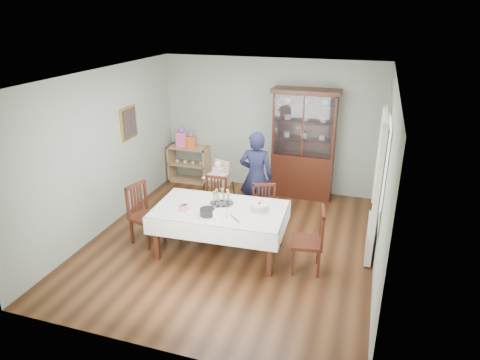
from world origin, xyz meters
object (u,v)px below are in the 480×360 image
at_px(chair_end_left, 147,226).
at_px(gift_bag_pink, 182,138).
at_px(high_chair, 219,192).
at_px(champagne_tray, 222,200).
at_px(woman, 256,176).
at_px(chair_far_right, 264,222).
at_px(birthday_cake, 259,208).
at_px(chair_far_left, 214,213).
at_px(gift_bag_orange, 191,140).
at_px(china_cabinet, 304,143).
at_px(chair_end_right, 307,252).
at_px(sideboard, 189,164).
at_px(dining_table, 220,230).

bearing_deg(chair_end_left, gift_bag_pink, 29.22).
xyz_separation_m(high_chair, champagne_tray, (0.51, -1.23, 0.43)).
xyz_separation_m(woman, high_chair, (-0.74, 0.09, -0.43)).
height_order(chair_far_right, chair_end_left, chair_end_left).
height_order(woman, champagne_tray, woman).
bearing_deg(birthday_cake, chair_end_left, -175.09).
relative_size(chair_far_left, champagne_tray, 2.45).
xyz_separation_m(champagne_tray, gift_bag_orange, (-1.58, 2.43, 0.12)).
distance_m(woman, gift_bag_pink, 2.41).
distance_m(china_cabinet, chair_far_left, 2.37).
relative_size(china_cabinet, chair_end_left, 2.20).
relative_size(woman, gift_bag_orange, 4.84).
xyz_separation_m(woman, gift_bag_pink, (-2.03, 1.29, 0.16)).
bearing_deg(china_cabinet, chair_end_left, -128.14).
height_order(chair_far_left, chair_end_right, chair_end_right).
bearing_deg(woman, chair_end_right, 126.33).
bearing_deg(gift_bag_pink, chair_end_right, -39.71).
xyz_separation_m(chair_far_left, chair_end_left, (-0.86, -0.79, 0.03)).
xyz_separation_m(sideboard, high_chair, (1.15, -1.22, -0.01)).
bearing_deg(chair_far_left, birthday_cake, -32.79).
height_order(woman, gift_bag_orange, woman).
height_order(china_cabinet, sideboard, china_cabinet).
bearing_deg(chair_end_left, gift_bag_orange, 24.62).
height_order(chair_far_left, high_chair, high_chair).
distance_m(chair_end_right, gift_bag_pink, 4.21).
relative_size(china_cabinet, champagne_tray, 5.92).
xyz_separation_m(chair_end_left, high_chair, (0.72, 1.44, 0.10)).
bearing_deg(chair_far_left, china_cabinet, 56.62).
bearing_deg(woman, sideboard, -38.86).
bearing_deg(birthday_cake, dining_table, -171.04).
bearing_deg(gift_bag_orange, china_cabinet, -0.04).
bearing_deg(woman, gift_bag_orange, -39.65).
distance_m(sideboard, high_chair, 1.68).
xyz_separation_m(high_chair, gift_bag_pink, (-1.29, 1.20, 0.60)).
distance_m(chair_far_right, woman, 0.88).
height_order(sideboard, gift_bag_pink, gift_bag_pink).
relative_size(chair_end_right, gift_bag_pink, 2.31).
xyz_separation_m(chair_far_right, birthday_cake, (0.07, -0.58, 0.55)).
xyz_separation_m(china_cabinet, chair_far_left, (-1.21, -1.85, -0.85)).
distance_m(dining_table, high_chair, 1.47).
bearing_deg(sideboard, gift_bag_orange, -13.53).
bearing_deg(dining_table, chair_far_left, 118.42).
bearing_deg(champagne_tray, chair_far_right, 44.02).
height_order(dining_table, china_cabinet, china_cabinet).
bearing_deg(champagne_tray, dining_table, -80.80).
bearing_deg(dining_table, china_cabinet, 72.37).
distance_m(high_chair, gift_bag_pink, 1.86).
relative_size(chair_end_left, chair_end_right, 1.01).
bearing_deg(chair_far_right, gift_bag_orange, 121.16).
bearing_deg(gift_bag_pink, chair_far_left, -52.38).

